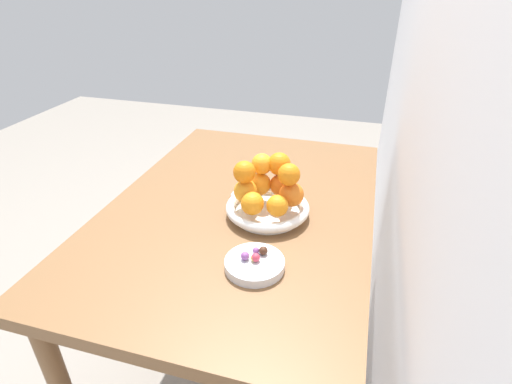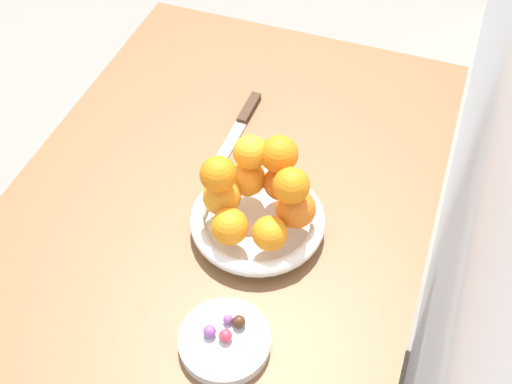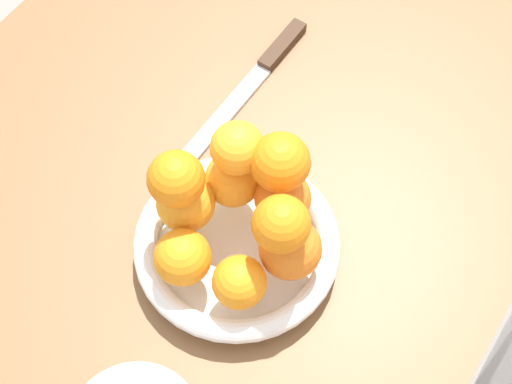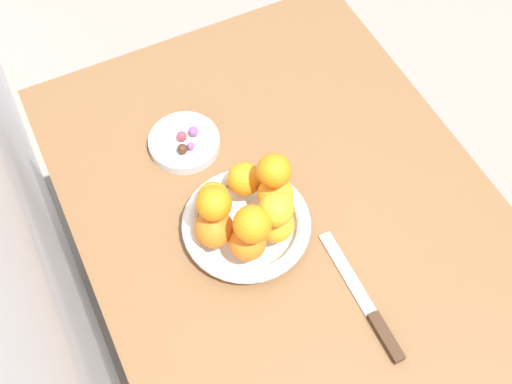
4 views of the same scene
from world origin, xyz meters
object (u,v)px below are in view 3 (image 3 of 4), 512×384
object	(u,v)px
orange_5	(290,249)
orange_9	(237,148)
orange_3	(183,257)
orange_6	(280,162)
orange_0	(283,198)
orange_2	(186,203)
fruit_bowl	(237,246)
orange_1	(233,179)
knife	(257,76)
orange_7	(176,179)
orange_4	(239,282)
dining_table	(197,227)
orange_8	(281,224)

from	to	relation	value
orange_5	orange_9	bearing A→B (deg)	-114.30
orange_9	orange_3	bearing A→B (deg)	2.48
orange_6	orange_0	bearing A→B (deg)	65.92
orange_2	orange_3	size ratio (longest dim) A/B	1.06
fruit_bowl	orange_3	xyz separation A→B (m)	(0.06, -0.03, 0.05)
orange_1	knife	distance (m)	0.21
orange_0	knife	world-z (taller)	orange_0
orange_1	orange_6	distance (m)	0.08
orange_6	orange_7	xyz separation A→B (m)	(0.08, -0.08, 0.00)
orange_4	orange_9	bearing A→B (deg)	-145.64
orange_5	knife	bearing A→B (deg)	-139.42
orange_1	dining_table	bearing A→B (deg)	-79.19
orange_6	orange_2	bearing A→B (deg)	-49.07
fruit_bowl	orange_3	bearing A→B (deg)	-22.87
orange_5	orange_9	xyz separation A→B (m)	(-0.04, -0.10, 0.06)
fruit_bowl	orange_7	xyz separation A→B (m)	(0.02, -0.06, 0.11)
dining_table	knife	bearing A→B (deg)	-170.54
orange_2	orange_9	distance (m)	0.09
orange_5	knife	distance (m)	0.29
orange_1	orange_4	xyz separation A→B (m)	(0.10, 0.07, -0.00)
dining_table	orange_4	size ratio (longest dim) A/B	18.89
orange_1	orange_6	size ratio (longest dim) A/B	1.00
orange_5	orange_6	world-z (taller)	orange_6
orange_8	knife	bearing A→B (deg)	-141.78
orange_0	orange_9	distance (m)	0.08
dining_table	orange_9	xyz separation A→B (m)	(-0.02, 0.06, 0.22)
orange_7	orange_9	bearing A→B (deg)	155.77
orange_8	orange_4	bearing A→B (deg)	-18.90
orange_2	orange_3	distance (m)	0.06
orange_6	orange_9	size ratio (longest dim) A/B	1.09
dining_table	orange_2	size ratio (longest dim) A/B	16.69
orange_8	orange_3	bearing A→B (deg)	-53.74
dining_table	orange_5	xyz separation A→B (m)	(0.03, 0.15, 0.16)
dining_table	fruit_bowl	size ratio (longest dim) A/B	4.70
orange_1	orange_9	size ratio (longest dim) A/B	1.09
knife	orange_8	bearing A→B (deg)	38.22
fruit_bowl	orange_2	world-z (taller)	orange_2
dining_table	orange_0	bearing A→B (deg)	100.27
fruit_bowl	orange_5	size ratio (longest dim) A/B	3.43
orange_6	orange_9	world-z (taller)	orange_6
orange_3	orange_8	distance (m)	0.12
orange_4	orange_5	bearing A→B (deg)	157.45
fruit_bowl	orange_2	size ratio (longest dim) A/B	3.55
orange_8	orange_1	bearing A→B (deg)	-117.52
fruit_bowl	orange_1	distance (m)	0.08
orange_2	orange_6	distance (m)	0.12
fruit_bowl	orange_3	world-z (taller)	orange_3
orange_4	orange_8	xyz separation A→B (m)	(-0.05, 0.02, 0.07)
orange_7	orange_9	distance (m)	0.07
dining_table	orange_3	world-z (taller)	orange_3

